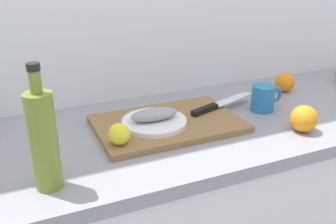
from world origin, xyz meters
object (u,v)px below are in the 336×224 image
Objects in this scene: white_plate at (154,122)px; fish_fillet at (154,114)px; cutting_board at (168,124)px; olive_oil_bottle at (44,139)px; orange_0 at (285,82)px; lemon_0 at (119,134)px; coffee_mug_0 at (264,98)px; chef_knife at (215,106)px.

fish_fillet is (0.00, 0.00, 0.03)m from white_plate.
fish_fillet reaches higher than cutting_board.
cutting_board is 2.25× the size of white_plate.
olive_oil_bottle is 1.00m from orange_0.
white_plate is 3.28× the size of lemon_0.
olive_oil_bottle is at bearing -153.65° from cutting_board.
fish_fillet is 0.41m from coffee_mug_0.
fish_fillet reaches higher than white_plate.
chef_knife is at bearing 8.97° from fish_fillet.
cutting_board is 0.05m from white_plate.
cutting_board is 3.78× the size of coffee_mug_0.
lemon_0 reaches higher than cutting_board.
white_plate is at bearing -168.34° from orange_0.
olive_oil_bottle is at bearing -151.30° from fish_fillet.
chef_knife is 2.37× the size of coffee_mug_0.
olive_oil_bottle is at bearing -153.11° from lemon_0.
orange_0 is at bearing 18.21° from olive_oil_bottle.
cutting_board is 1.59× the size of chef_knife.
lemon_0 is 0.24m from olive_oil_bottle.
coffee_mug_0 reaches higher than fish_fillet.
lemon_0 is at bearing -148.71° from white_plate.
cutting_board is at bearing -168.01° from orange_0.
coffee_mug_0 is at bearing -1.25° from cutting_board.
coffee_mug_0 is 1.58× the size of orange_0.
cutting_board is at bearing 7.82° from white_plate.
white_plate is 0.62m from orange_0.
lemon_0 is at bearing -148.71° from fish_fillet.
coffee_mug_0 is (0.75, 0.18, -0.08)m from olive_oil_bottle.
orange_0 is at bearing 11.99° from cutting_board.
orange_0 is (0.74, 0.21, -0.01)m from lemon_0.
olive_oil_bottle is 2.51× the size of coffee_mug_0.
white_plate is at bearing 31.29° from lemon_0.
white_plate is 0.71× the size of chef_knife.
lemon_0 is at bearing 179.37° from chef_knife.
cutting_board is at bearing 7.82° from fish_fillet.
chef_knife is 0.17m from coffee_mug_0.
lemon_0 is at bearing 26.89° from olive_oil_bottle.
fish_fillet is 0.50× the size of olive_oil_bottle.
cutting_board is 0.36m from coffee_mug_0.
olive_oil_bottle is (-0.34, -0.19, 0.10)m from white_plate.
olive_oil_bottle reaches higher than chef_knife.
white_plate is 0.24m from chef_knife.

